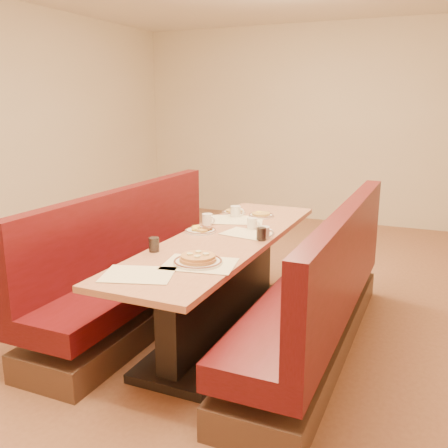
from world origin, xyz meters
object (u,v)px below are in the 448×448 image
at_px(pancake_plate, 198,260).
at_px(soda_tumbler_mid, 261,234).
at_px(diner_table, 224,285).
at_px(booth_right, 319,302).
at_px(soda_tumbler_near, 154,245).
at_px(coffee_mug_c, 253,223).
at_px(eggs_plate, 200,230).
at_px(coffee_mug_a, 265,232).
at_px(coffee_mug_b, 208,219).
at_px(coffee_mug_d, 236,211).
at_px(booth_left, 142,274).

bearing_deg(pancake_plate, soda_tumbler_mid, 75.28).
relative_size(diner_table, booth_right, 1.00).
xyz_separation_m(soda_tumbler_near, soda_tumbler_mid, (0.56, 0.55, -0.00)).
bearing_deg(pancake_plate, coffee_mug_c, 89.89).
height_order(eggs_plate, coffee_mug_a, coffee_mug_a).
distance_m(booth_right, soda_tumbler_mid, 0.63).
distance_m(booth_right, coffee_mug_b, 1.14).
relative_size(diner_table, soda_tumbler_mid, 26.07).
bearing_deg(diner_table, pancake_plate, -80.58).
xyz_separation_m(eggs_plate, soda_tumbler_near, (-0.05, -0.59, 0.03)).
bearing_deg(coffee_mug_d, coffee_mug_a, -52.41).
xyz_separation_m(coffee_mug_b, coffee_mug_c, (0.38, 0.02, -0.00)).
relative_size(booth_right, soda_tumbler_mid, 26.07).
height_order(eggs_plate, coffee_mug_d, coffee_mug_d).
xyz_separation_m(coffee_mug_a, coffee_mug_d, (-0.46, 0.55, 0.00)).
relative_size(pancake_plate, coffee_mug_c, 2.66).
bearing_deg(booth_left, soda_tumbler_near, -48.91).
distance_m(diner_table, soda_tumbler_near, 0.73).
bearing_deg(coffee_mug_b, booth_right, -5.87).
bearing_deg(booth_left, diner_table, 0.00).
bearing_deg(diner_table, soda_tumbler_near, -118.36).
height_order(coffee_mug_a, coffee_mug_d, coffee_mug_d).
bearing_deg(coffee_mug_b, pancake_plate, -57.06).
xyz_separation_m(diner_table, soda_tumbler_mid, (0.28, 0.03, 0.42)).
bearing_deg(booth_right, soda_tumbler_near, -152.87).
bearing_deg(soda_tumbler_mid, coffee_mug_a, 86.97).
distance_m(pancake_plate, coffee_mug_b, 1.01).
bearing_deg(eggs_plate, soda_tumbler_near, -95.00).
distance_m(coffee_mug_b, soda_tumbler_mid, 0.62).
relative_size(coffee_mug_d, soda_tumbler_mid, 1.32).
distance_m(coffee_mug_a, coffee_mug_c, 0.28).
bearing_deg(coffee_mug_a, coffee_mug_b, 156.16).
distance_m(coffee_mug_a, soda_tumbler_near, 0.84).
relative_size(diner_table, pancake_plate, 8.18).
height_order(coffee_mug_b, soda_tumbler_near, soda_tumbler_near).
distance_m(booth_right, coffee_mug_c, 0.82).
xyz_separation_m(diner_table, coffee_mug_b, (-0.28, 0.30, 0.42)).
bearing_deg(coffee_mug_c, coffee_mug_a, -34.93).
xyz_separation_m(pancake_plate, coffee_mug_d, (-0.28, 1.29, 0.03)).
relative_size(eggs_plate, coffee_mug_c, 2.11).
bearing_deg(soda_tumbler_near, coffee_mug_a, 47.58).
xyz_separation_m(booth_right, soda_tumbler_near, (-1.01, -0.52, 0.44)).
distance_m(eggs_plate, soda_tumbler_near, 0.59).
relative_size(coffee_mug_a, soda_tumbler_near, 1.19).
bearing_deg(coffee_mug_d, coffee_mug_c, -52.02).
bearing_deg(booth_left, coffee_mug_a, 5.51).
xyz_separation_m(coffee_mug_a, coffee_mug_c, (-0.18, 0.22, 0.00)).
bearing_deg(booth_right, coffee_mug_c, 153.09).
bearing_deg(coffee_mug_c, diner_table, -92.33).
relative_size(pancake_plate, soda_tumbler_mid, 3.19).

